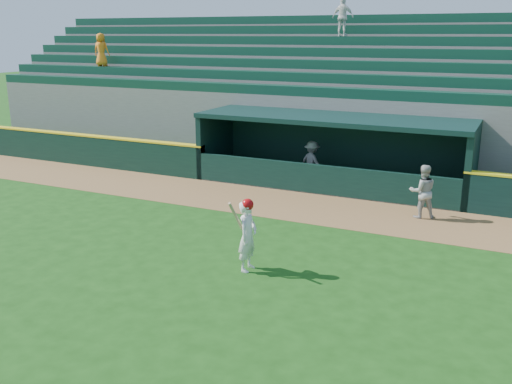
{
  "coord_description": "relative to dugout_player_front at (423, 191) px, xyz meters",
  "views": [
    {
      "loc": [
        6.0,
        -10.97,
        5.18
      ],
      "look_at": [
        0.0,
        1.6,
        1.3
      ],
      "focal_mm": 40.0,
      "sensor_mm": 36.0,
      "label": 1
    }
  ],
  "objects": [
    {
      "name": "ground",
      "position": [
        -3.53,
        -5.39,
        -0.79
      ],
      "size": [
        120.0,
        120.0,
        0.0
      ],
      "primitive_type": "plane",
      "color": "#174310",
      "rests_on": "ground"
    },
    {
      "name": "warning_track",
      "position": [
        -3.53,
        -0.49,
        -0.78
      ],
      "size": [
        40.0,
        3.0,
        0.01
      ],
      "primitive_type": "cube",
      "color": "brown",
      "rests_on": "ground"
    },
    {
      "name": "field_wall_left",
      "position": [
        -15.78,
        1.16,
        -0.19
      ],
      "size": [
        15.5,
        0.3,
        1.2
      ],
      "primitive_type": "cube",
      "color": "black",
      "rests_on": "ground"
    },
    {
      "name": "wall_stripe_left",
      "position": [
        -15.78,
        1.16,
        0.44
      ],
      "size": [
        15.5,
        0.32,
        0.06
      ],
      "primitive_type": "cube",
      "color": "yellow",
      "rests_on": "field_wall_left"
    },
    {
      "name": "dugout_player_front",
      "position": [
        0.0,
        0.0,
        0.0
      ],
      "size": [
        0.94,
        0.85,
        1.58
      ],
      "primitive_type": "imported",
      "rotation": [
        0.0,
        0.0,
        3.56
      ],
      "color": "#A6A6A1",
      "rests_on": "ground"
    },
    {
      "name": "dugout_player_inside",
      "position": [
        -4.29,
        2.44,
        -0.03
      ],
      "size": [
        1.12,
        0.91,
        1.51
      ],
      "primitive_type": "imported",
      "rotation": [
        0.0,
        0.0,
        2.73
      ],
      "color": "#999994",
      "rests_on": "ground"
    },
    {
      "name": "dugout",
      "position": [
        -3.53,
        2.62,
        0.57
      ],
      "size": [
        9.4,
        2.8,
        2.46
      ],
      "color": "slate",
      "rests_on": "ground"
    },
    {
      "name": "stands",
      "position": [
        -3.5,
        7.19,
        1.6
      ],
      "size": [
        34.5,
        6.25,
        7.5
      ],
      "color": "slate",
      "rests_on": "ground"
    },
    {
      "name": "batter_at_plate",
      "position": [
        -2.87,
        -5.6,
        0.06
      ],
      "size": [
        0.45,
        0.78,
        1.7
      ],
      "color": "silver",
      "rests_on": "ground"
    }
  ]
}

